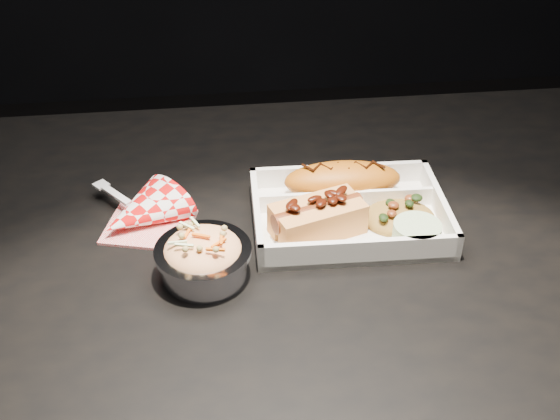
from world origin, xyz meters
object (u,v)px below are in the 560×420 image
object	(u,v)px
food_tray	(348,216)
napkin_fork	(141,214)
fried_pastry	(343,180)
dining_table	(297,297)
hotdog	(318,216)
foil_coleslaw_cup	(203,256)

from	to	relation	value
food_tray	napkin_fork	bearing A→B (deg)	175.70
fried_pastry	napkin_fork	distance (m)	0.28
dining_table	hotdog	distance (m)	0.13
fried_pastry	dining_table	bearing A→B (deg)	-128.01
dining_table	foil_coleslaw_cup	size ratio (longest dim) A/B	10.46
dining_table	foil_coleslaw_cup	distance (m)	0.18
dining_table	food_tray	xyz separation A→B (m)	(0.07, 0.04, 0.10)
fried_pastry	foil_coleslaw_cup	xyz separation A→B (m)	(-0.19, -0.14, -0.00)
napkin_fork	hotdog	bearing A→B (deg)	37.50
dining_table	napkin_fork	size ratio (longest dim) A/B	7.69
hotdog	foil_coleslaw_cup	distance (m)	0.16
fried_pastry	napkin_fork	xyz separation A→B (m)	(-0.27, -0.03, -0.02)
dining_table	fried_pastry	world-z (taller)	fried_pastry
foil_coleslaw_cup	hotdog	bearing A→B (deg)	22.73
fried_pastry	foil_coleslaw_cup	size ratio (longest dim) A/B	1.40
dining_table	fried_pastry	bearing A→B (deg)	51.99
dining_table	fried_pastry	size ratio (longest dim) A/B	7.47
fried_pastry	foil_coleslaw_cup	world-z (taller)	foil_coleslaw_cup
food_tray	foil_coleslaw_cup	world-z (taller)	foil_coleslaw_cup
napkin_fork	foil_coleslaw_cup	bearing A→B (deg)	-4.43
foil_coleslaw_cup	food_tray	bearing A→B (deg)	24.30
dining_table	hotdog	xyz separation A→B (m)	(0.03, 0.01, 0.12)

